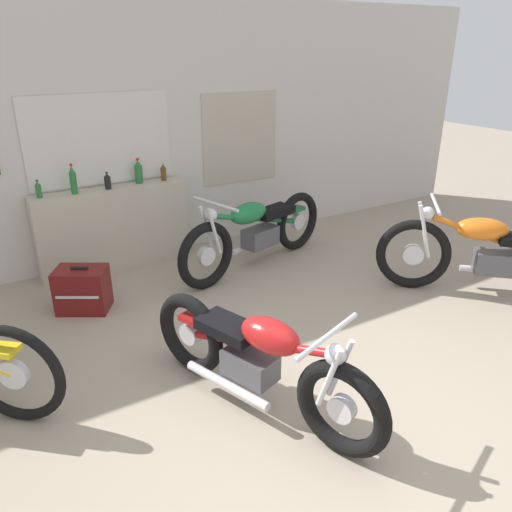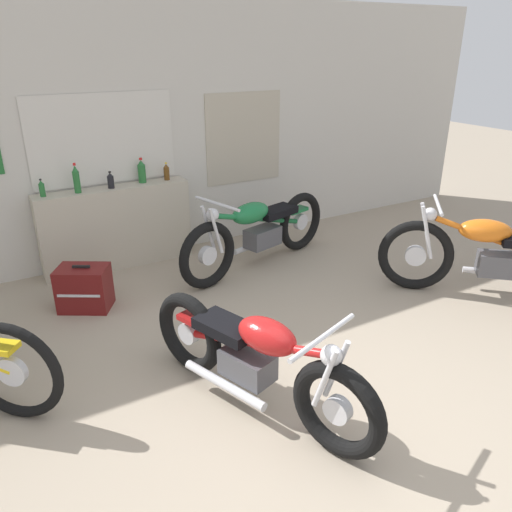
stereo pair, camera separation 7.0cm
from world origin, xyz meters
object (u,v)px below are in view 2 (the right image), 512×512
at_px(bottle_leftmost, 42,189).
at_px(motorcycle_green, 258,231).
at_px(motorcycle_red, 254,359).
at_px(motorcycle_orange, 493,255).
at_px(bottle_rightmost, 167,172).
at_px(bottle_center, 111,181).
at_px(hard_case_darkred, 84,288).
at_px(bottle_right_center, 142,172).
at_px(bottle_left_center, 76,180).

xyz_separation_m(bottle_leftmost, motorcycle_green, (2.02, -0.82, -0.56)).
bearing_deg(motorcycle_red, motorcycle_orange, 5.55).
relative_size(bottle_rightmost, motorcycle_orange, 0.12).
bearing_deg(bottle_center, motorcycle_green, -30.25).
distance_m(bottle_leftmost, hard_case_darkred, 1.15).
distance_m(bottle_right_center, bottle_rightmost, 0.28).
height_order(bottle_left_center, hard_case_darkred, bottle_left_center).
bearing_deg(bottle_leftmost, motorcycle_red, -73.85).
relative_size(motorcycle_orange, motorcycle_green, 0.78).
xyz_separation_m(bottle_center, hard_case_darkred, (-0.55, -0.81, -0.77)).
distance_m(bottle_left_center, motorcycle_green, 1.96).
xyz_separation_m(bottle_center, bottle_rightmost, (0.64, 0.04, 0.01)).
bearing_deg(bottle_leftmost, motorcycle_orange, -35.22).
distance_m(bottle_right_center, motorcycle_orange, 3.72).
bearing_deg(motorcycle_red, bottle_center, 92.95).
height_order(bottle_left_center, bottle_center, bottle_left_center).
xyz_separation_m(bottle_left_center, bottle_right_center, (0.71, 0.07, -0.02)).
xyz_separation_m(motorcycle_orange, motorcycle_red, (-2.81, -0.27, -0.05)).
relative_size(bottle_left_center, bottle_center, 1.70).
xyz_separation_m(motorcycle_green, hard_case_darkred, (-1.90, -0.03, -0.21)).
bearing_deg(motorcycle_orange, bottle_right_center, 134.92).
height_order(bottle_rightmost, motorcycle_orange, bottle_rightmost).
distance_m(bottle_leftmost, motorcycle_red, 3.02).
bearing_deg(bottle_leftmost, motorcycle_green, -21.96).
distance_m(bottle_rightmost, motorcycle_red, 2.95).
bearing_deg(motorcycle_green, bottle_center, 149.75).
distance_m(bottle_left_center, bottle_center, 0.35).
bearing_deg(motorcycle_red, hard_case_darkred, 109.19).
relative_size(bottle_rightmost, hard_case_darkred, 0.36).
bearing_deg(bottle_right_center, motorcycle_orange, -45.08).
xyz_separation_m(motorcycle_orange, motorcycle_green, (-1.61, 1.75, -0.01)).
height_order(bottle_leftmost, bottle_left_center, bottle_left_center).
height_order(bottle_right_center, motorcycle_orange, bottle_right_center).
distance_m(bottle_left_center, bottle_rightmost, 0.98).
height_order(bottle_left_center, motorcycle_red, bottle_left_center).
relative_size(bottle_center, motorcycle_orange, 0.11).
bearing_deg(motorcycle_orange, motorcycle_green, 132.64).
bearing_deg(hard_case_darkred, motorcycle_orange, -26.18).
bearing_deg(bottle_center, hard_case_darkred, -124.21).
xyz_separation_m(motorcycle_red, hard_case_darkred, (-0.70, 2.00, -0.18)).
height_order(bottle_center, hard_case_darkred, bottle_center).
bearing_deg(bottle_right_center, bottle_left_center, -174.50).
height_order(bottle_right_center, hard_case_darkred, bottle_right_center).
distance_m(bottle_rightmost, hard_case_darkred, 1.66).
bearing_deg(hard_case_darkred, bottle_left_center, 75.58).
relative_size(bottle_left_center, hard_case_darkred, 0.56).
height_order(bottle_center, motorcycle_red, bottle_center).
bearing_deg(bottle_left_center, motorcycle_orange, -37.52).
relative_size(bottle_right_center, hard_case_darkred, 0.49).
distance_m(bottle_center, motorcycle_orange, 3.94).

